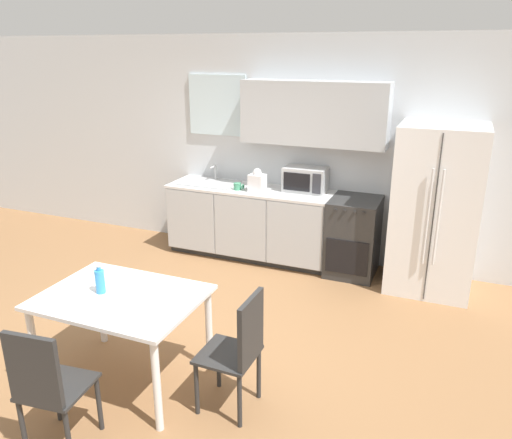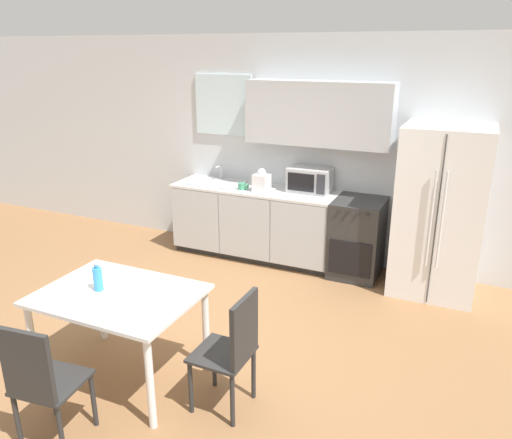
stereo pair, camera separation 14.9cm
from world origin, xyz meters
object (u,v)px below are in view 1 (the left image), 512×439
(oven_range, at_px, (353,237))
(dining_table, at_px, (122,307))
(coffee_mug, at_px, (238,186))
(microwave, at_px, (305,179))
(drink_bottle, at_px, (100,281))
(dining_chair_near, at_px, (46,383))
(dining_chair_side, at_px, (240,346))
(refrigerator, at_px, (435,210))

(oven_range, height_order, dining_table, oven_range)
(coffee_mug, relative_size, dining_table, 0.11)
(dining_table, bearing_deg, coffee_mug, 94.12)
(oven_range, bearing_deg, microwave, 168.60)
(coffee_mug, relative_size, drink_bottle, 0.55)
(microwave, relative_size, dining_table, 0.42)
(coffee_mug, relative_size, dining_chair_near, 0.14)
(dining_table, bearing_deg, oven_range, 65.59)
(dining_chair_near, height_order, dining_chair_side, same)
(refrigerator, distance_m, microwave, 1.52)
(oven_range, xyz_separation_m, dining_table, (-1.23, -2.70, 0.20))
(microwave, xyz_separation_m, coffee_mug, (-0.77, -0.25, -0.11))
(oven_range, bearing_deg, dining_table, -114.41)
(refrigerator, bearing_deg, dining_chair_side, -112.92)
(microwave, xyz_separation_m, dining_chair_side, (0.39, -2.81, -0.51))
(dining_chair_near, xyz_separation_m, drink_bottle, (-0.19, 0.80, 0.31))
(refrigerator, xyz_separation_m, dining_table, (-2.09, -2.64, -0.25))
(refrigerator, height_order, dining_chair_near, refrigerator)
(coffee_mug, bearing_deg, dining_table, -85.88)
(microwave, bearing_deg, dining_table, -101.72)
(dining_table, relative_size, dining_chair_near, 1.29)
(drink_bottle, bearing_deg, coffee_mug, 90.43)
(dining_table, xyz_separation_m, drink_bottle, (-0.17, -0.02, 0.20))
(microwave, distance_m, dining_chair_side, 2.88)
(oven_range, distance_m, coffee_mug, 1.50)
(oven_range, relative_size, coffee_mug, 6.97)
(refrigerator, distance_m, dining_chair_near, 4.05)
(oven_range, bearing_deg, refrigerator, -3.92)
(oven_range, distance_m, dining_chair_near, 3.72)
(dining_chair_near, bearing_deg, microwave, 74.92)
(dining_chair_near, bearing_deg, coffee_mug, 87.22)
(microwave, bearing_deg, dining_chair_near, -98.79)
(refrigerator, relative_size, dining_table, 1.50)
(oven_range, xyz_separation_m, microwave, (-0.64, 0.13, 0.60))
(refrigerator, xyz_separation_m, microwave, (-1.50, 0.19, 0.15))
(drink_bottle, bearing_deg, dining_table, 5.44)
(refrigerator, relative_size, dining_chair_near, 1.94)
(microwave, distance_m, dining_table, 2.92)
(refrigerator, distance_m, dining_chair_side, 2.87)
(refrigerator, relative_size, dining_chair_side, 1.94)
(microwave, bearing_deg, refrigerator, -7.14)
(refrigerator, height_order, drink_bottle, refrigerator)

